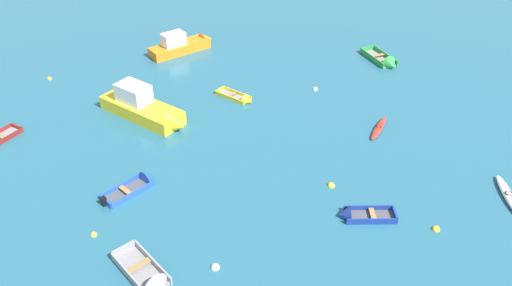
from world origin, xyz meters
TOP-DOWN VIEW (x-y plane):
  - rowboat_yellow_midfield_left at (-0.29, 28.90)m, footprint 2.75×2.74m
  - rowboat_green_cluster_inner at (11.84, 33.28)m, footprint 2.31×4.11m
  - rowboat_blue_back_row_center at (-6.95, 20.11)m, footprint 3.13×2.80m
  - kayak_red_midfield_right at (8.13, 23.95)m, footprint 2.07×2.70m
  - motor_launch_orange_foreground_center at (-4.32, 37.96)m, footprint 5.77×4.12m
  - rowboat_deep_blue_near_right at (4.25, 16.10)m, footprint 3.06×1.34m
  - kayak_white_back_row_left at (12.90, 16.59)m, footprint 1.15×3.50m
  - rowboat_grey_distant_center at (-5.97, 13.08)m, footprint 3.04×3.66m
  - motor_launch_yellow_center at (-6.85, 27.36)m, footprint 6.32×6.09m
  - mooring_buoy_far_field at (5.26, 29.84)m, footprint 0.39×0.39m
  - mooring_buoy_between_boats_right at (3.65, 18.77)m, footprint 0.41×0.41m
  - mooring_buoy_between_boats_left at (-3.12, 13.65)m, footprint 0.42×0.42m
  - mooring_buoy_outer_edge at (8.02, 14.74)m, footprint 0.40×0.40m
  - mooring_buoy_central at (-8.96, 16.52)m, footprint 0.34×0.34m
  - mooring_buoy_midfield at (-14.59, 34.07)m, footprint 0.34×0.34m

SIDE VIEW (x-z plane):
  - mooring_buoy_far_field at x=5.26m, z-range -0.20..0.20m
  - mooring_buoy_between_boats_right at x=3.65m, z-range -0.21..0.21m
  - mooring_buoy_between_boats_left at x=-3.12m, z-range -0.21..0.21m
  - mooring_buoy_outer_edge at x=8.02m, z-range -0.20..0.20m
  - mooring_buoy_central at x=-8.96m, z-range -0.17..0.17m
  - mooring_buoy_midfield at x=-14.59m, z-range -0.17..0.17m
  - rowboat_yellow_midfield_left at x=-0.29m, z-range -0.30..0.56m
  - kayak_red_midfield_right at x=8.13m, z-range -0.01..0.28m
  - kayak_white_back_row_left at x=12.90m, z-range -0.01..0.32m
  - rowboat_deep_blue_near_right at x=4.25m, z-range -0.31..0.64m
  - rowboat_blue_back_row_center at x=-6.95m, z-range -0.35..0.68m
  - rowboat_grey_distant_center at x=-5.97m, z-range -0.40..0.80m
  - rowboat_green_cluster_inner at x=11.84m, z-range -0.44..0.84m
  - motor_launch_orange_foreground_center at x=-4.32m, z-range -0.43..1.63m
  - motor_launch_yellow_center at x=-6.85m, z-range -0.55..1.97m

